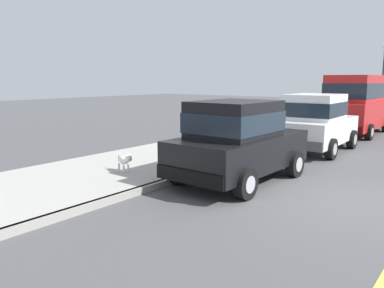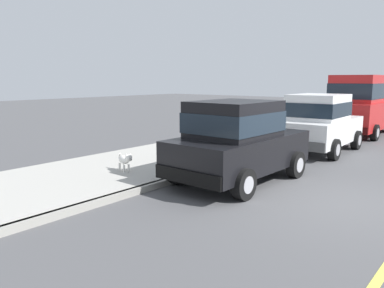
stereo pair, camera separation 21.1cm
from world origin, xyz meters
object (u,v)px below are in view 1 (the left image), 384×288
at_px(car_blue_hatchback, 384,105).
at_px(dog_white, 125,160).
at_px(car_black_hatchback, 238,140).
at_px(car_red_van, 356,102).
at_px(car_white_hatchback, 316,122).
at_px(street_lamp, 383,71).

height_order(car_blue_hatchback, dog_white, car_blue_hatchback).
height_order(car_black_hatchback, car_red_van, car_red_van).
bearing_deg(car_black_hatchback, dog_white, -150.01).
height_order(car_white_hatchback, car_blue_hatchback, same).
xyz_separation_m(car_red_van, car_blue_hatchback, (0.06, 5.25, -0.42)).
bearing_deg(car_white_hatchback, dog_white, -110.90).
distance_m(car_blue_hatchback, dog_white, 16.72).
height_order(car_red_van, street_lamp, street_lamp).
distance_m(car_white_hatchback, dog_white, 6.67).
height_order(car_black_hatchback, car_white_hatchback, same).
bearing_deg(car_blue_hatchback, dog_white, -97.98).
xyz_separation_m(car_black_hatchback, car_red_van, (-0.09, 9.94, 0.42)).
distance_m(car_black_hatchback, car_white_hatchback, 4.85).
bearing_deg(street_lamp, car_blue_hatchback, -76.58).
bearing_deg(car_white_hatchback, street_lamp, 95.15).
bearing_deg(street_lamp, car_red_van, -83.10).
height_order(car_white_hatchback, dog_white, car_white_hatchback).
bearing_deg(car_blue_hatchback, car_white_hatchback, -89.72).
height_order(car_black_hatchback, dog_white, car_black_hatchback).
bearing_deg(car_black_hatchback, car_blue_hatchback, 90.09).
bearing_deg(car_black_hatchback, street_lamp, 93.90).
bearing_deg(dog_white, car_red_van, 78.69).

